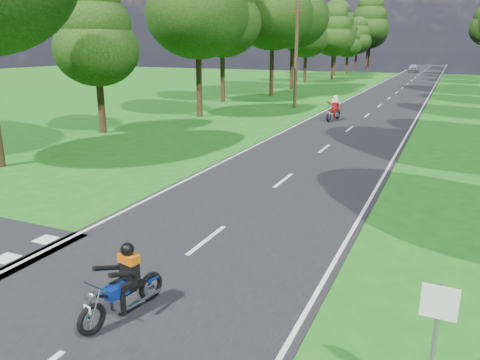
% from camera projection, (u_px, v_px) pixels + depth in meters
% --- Properties ---
extents(ground, '(160.00, 160.00, 0.00)m').
position_uv_depth(ground, '(164.00, 274.00, 10.30)').
color(ground, '#1A5B14').
rests_on(ground, ground).
extents(main_road, '(7.00, 140.00, 0.02)m').
position_uv_depth(main_road, '(403.00, 88.00, 54.07)').
color(main_road, black).
rests_on(main_road, ground).
extents(road_markings, '(7.40, 140.00, 0.01)m').
position_uv_depth(road_markings, '(400.00, 89.00, 52.48)').
color(road_markings, silver).
rests_on(road_markings, main_road).
extents(treeline, '(40.00, 115.35, 14.78)m').
position_uv_depth(treeline, '(429.00, 17.00, 60.01)').
color(treeline, black).
rests_on(treeline, ground).
extents(telegraph_pole, '(1.20, 0.26, 8.00)m').
position_uv_depth(telegraph_pole, '(296.00, 55.00, 36.04)').
color(telegraph_pole, '#382616').
rests_on(telegraph_pole, ground).
extents(road_sign, '(0.45, 0.07, 2.00)m').
position_uv_depth(road_sign, '(436.00, 330.00, 5.99)').
color(road_sign, slate).
rests_on(road_sign, ground).
extents(rider_near_blue, '(0.87, 1.76, 1.40)m').
position_uv_depth(rider_near_blue, '(122.00, 282.00, 8.48)').
color(rider_near_blue, navy).
rests_on(rider_near_blue, main_road).
extents(rider_far_red, '(0.90, 2.03, 1.63)m').
position_uv_depth(rider_far_red, '(334.00, 108.00, 30.62)').
color(rider_far_red, '#A11A0C').
rests_on(rider_far_red, main_road).
extents(distant_car, '(1.76, 4.32, 1.47)m').
position_uv_depth(distant_car, '(413.00, 68.00, 84.17)').
color(distant_car, '#B1B4B9').
rests_on(distant_car, main_road).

